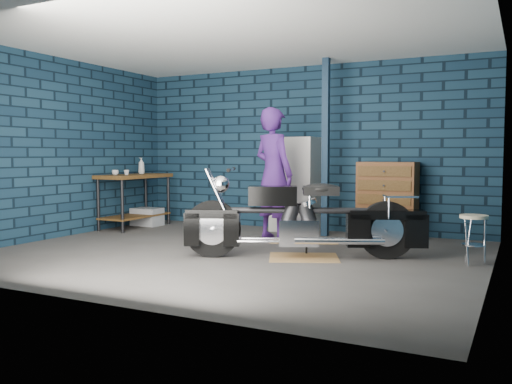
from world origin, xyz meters
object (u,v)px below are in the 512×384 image
workbench (135,201)px  tool_chest (387,200)px  person (274,174)px  storage_bin (147,217)px  motorcycle (304,213)px  shop_stool (473,240)px  locker (295,184)px

workbench → tool_chest: tool_chest is taller
person → tool_chest: bearing=-125.4°
person → storage_bin: 2.78m
motorcycle → person: size_ratio=1.28×
workbench → tool_chest: 4.20m
workbench → storage_bin: workbench is taller
shop_stool → locker: bearing=150.6°
locker → shop_stool: locker is taller
workbench → motorcycle: motorcycle is taller
motorcycle → locker: 2.31m
workbench → locker: bearing=17.4°
tool_chest → workbench: bearing=-168.8°
person → locker: 0.93m
person → shop_stool: person is taller
locker → shop_stool: (2.85, -1.60, -0.48)m
locker → tool_chest: size_ratio=1.34×
locker → tool_chest: 1.52m
motorcycle → locker: (-0.98, 2.08, 0.22)m
motorcycle → tool_chest: 2.15m
workbench → locker: (2.61, 0.82, 0.31)m
motorcycle → shop_stool: size_ratio=4.36×
motorcycle → storage_bin: motorcycle is taller
tool_chest → shop_stool: tool_chest is taller
workbench → locker: 2.75m
storage_bin → tool_chest: (4.10, 0.52, 0.41)m
person → shop_stool: 2.97m
storage_bin → motorcycle: bearing=-23.7°
workbench → shop_stool: size_ratio=2.47×
locker → shop_stool: bearing=-29.4°
motorcycle → shop_stool: 1.95m
shop_stool → storage_bin: bearing=168.7°
shop_stool → person: bearing=166.1°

